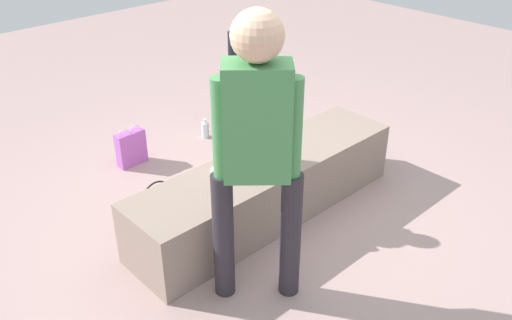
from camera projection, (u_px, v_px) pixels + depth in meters
name	position (u px, v px, depth m)	size (l,w,h in m)	color
ground_plane	(267.00, 214.00, 4.07)	(12.00, 12.00, 0.00)	#AA8B87
concrete_ledge	(267.00, 188.00, 3.95)	(2.18, 0.54, 0.46)	gray
child_seated	(258.00, 138.00, 3.68)	(0.29, 0.34, 0.48)	#141B53
adult_standing	(257.00, 140.00, 2.84)	(0.41, 0.40, 1.73)	#2A262E
cake_plate	(227.00, 169.00, 3.70)	(0.22, 0.22, 0.07)	white
gift_bag	(131.00, 148.00, 4.64)	(0.25, 0.10, 0.35)	#B259BF
railing_post	(235.00, 99.00, 5.04)	(0.36, 0.36, 0.99)	black
water_bottle_near_gift	(205.00, 129.00, 5.11)	(0.07, 0.07, 0.19)	silver
party_cup_red	(207.00, 196.00, 4.19)	(0.09, 0.09, 0.10)	red
handbag_black_leather	(158.00, 210.00, 3.89)	(0.32, 0.14, 0.36)	black
handbag_brown_canvas	(282.00, 131.00, 4.99)	(0.27, 0.13, 0.35)	brown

